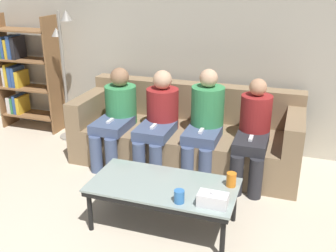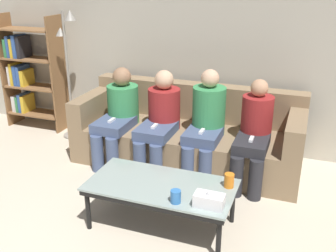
{
  "view_description": "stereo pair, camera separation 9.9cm",
  "coord_description": "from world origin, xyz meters",
  "px_view_note": "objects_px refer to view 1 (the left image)",
  "views": [
    {
      "loc": [
        1.09,
        -0.85,
        1.99
      ],
      "look_at": [
        0.0,
        2.37,
        0.65
      ],
      "focal_mm": 42.0,
      "sensor_mm": 36.0,
      "label": 1
    },
    {
      "loc": [
        1.18,
        -0.81,
        1.99
      ],
      "look_at": [
        0.0,
        2.37,
        0.65
      ],
      "focal_mm": 42.0,
      "sensor_mm": 36.0,
      "label": 2
    }
  ],
  "objects_px": {
    "cup_near_right": "(231,180)",
    "seated_person_right_end": "(253,130)",
    "cup_near_left": "(179,196)",
    "seated_person_left_end": "(117,113)",
    "tissue_box": "(213,200)",
    "seated_person_mid_right": "(205,120)",
    "coffee_table": "(163,188)",
    "standing_lamp": "(65,63)",
    "seated_person_mid_left": "(159,118)",
    "bookshelf": "(22,73)",
    "couch": "(187,135)"
  },
  "relations": [
    {
      "from": "bookshelf",
      "to": "seated_person_mid_right",
      "type": "distance_m",
      "value": 2.65
    },
    {
      "from": "seated_person_mid_right",
      "to": "couch",
      "type": "bearing_deg",
      "value": 140.46
    },
    {
      "from": "bookshelf",
      "to": "seated_person_mid_right",
      "type": "xyz_separation_m",
      "value": [
        2.6,
        -0.5,
        -0.17
      ]
    },
    {
      "from": "tissue_box",
      "to": "seated_person_right_end",
      "type": "relative_size",
      "value": 0.21
    },
    {
      "from": "cup_near_left",
      "to": "standing_lamp",
      "type": "height_order",
      "value": "standing_lamp"
    },
    {
      "from": "cup_near_left",
      "to": "bookshelf",
      "type": "relative_size",
      "value": 0.07
    },
    {
      "from": "cup_near_right",
      "to": "tissue_box",
      "type": "height_order",
      "value": "tissue_box"
    },
    {
      "from": "seated_person_mid_left",
      "to": "seated_person_right_end",
      "type": "relative_size",
      "value": 1.01
    },
    {
      "from": "coffee_table",
      "to": "seated_person_left_end",
      "type": "height_order",
      "value": "seated_person_left_end"
    },
    {
      "from": "coffee_table",
      "to": "seated_person_mid_right",
      "type": "bearing_deg",
      "value": 85.45
    },
    {
      "from": "seated_person_mid_left",
      "to": "seated_person_mid_right",
      "type": "height_order",
      "value": "seated_person_mid_right"
    },
    {
      "from": "tissue_box",
      "to": "seated_person_mid_right",
      "type": "bearing_deg",
      "value": 106.35
    },
    {
      "from": "seated_person_right_end",
      "to": "couch",
      "type": "bearing_deg",
      "value": 162.38
    },
    {
      "from": "bookshelf",
      "to": "seated_person_mid_left",
      "type": "height_order",
      "value": "bookshelf"
    },
    {
      "from": "coffee_table",
      "to": "cup_near_right",
      "type": "distance_m",
      "value": 0.55
    },
    {
      "from": "cup_near_left",
      "to": "tissue_box",
      "type": "distance_m",
      "value": 0.25
    },
    {
      "from": "seated_person_mid_left",
      "to": "seated_person_mid_right",
      "type": "xyz_separation_m",
      "value": [
        0.49,
        0.02,
        0.02
      ]
    },
    {
      "from": "standing_lamp",
      "to": "tissue_box",
      "type": "bearing_deg",
      "value": -35.97
    },
    {
      "from": "cup_near_right",
      "to": "bookshelf",
      "type": "height_order",
      "value": "bookshelf"
    },
    {
      "from": "bookshelf",
      "to": "standing_lamp",
      "type": "xyz_separation_m",
      "value": [
        0.76,
        -0.14,
        0.22
      ]
    },
    {
      "from": "seated_person_mid_left",
      "to": "tissue_box",
      "type": "bearing_deg",
      "value": -54.8
    },
    {
      "from": "seated_person_mid_left",
      "to": "cup_near_right",
      "type": "bearing_deg",
      "value": -43.52
    },
    {
      "from": "cup_near_left",
      "to": "seated_person_left_end",
      "type": "relative_size",
      "value": 0.1
    },
    {
      "from": "coffee_table",
      "to": "seated_person_mid_left",
      "type": "xyz_separation_m",
      "value": [
        -0.41,
        1.03,
        0.2
      ]
    },
    {
      "from": "couch",
      "to": "bookshelf",
      "type": "relative_size",
      "value": 1.62
    },
    {
      "from": "seated_person_right_end",
      "to": "coffee_table",
      "type": "bearing_deg",
      "value": -119.43
    },
    {
      "from": "coffee_table",
      "to": "cup_near_left",
      "type": "bearing_deg",
      "value": -47.13
    },
    {
      "from": "cup_near_right",
      "to": "tissue_box",
      "type": "xyz_separation_m",
      "value": [
        -0.08,
        -0.33,
        -0.01
      ]
    },
    {
      "from": "couch",
      "to": "coffee_table",
      "type": "xyz_separation_m",
      "value": [
        0.16,
        -1.26,
        0.06
      ]
    },
    {
      "from": "tissue_box",
      "to": "seated_person_mid_right",
      "type": "distance_m",
      "value": 1.29
    },
    {
      "from": "cup_near_left",
      "to": "seated_person_right_end",
      "type": "relative_size",
      "value": 0.1
    },
    {
      "from": "cup_near_right",
      "to": "bookshelf",
      "type": "xyz_separation_m",
      "value": [
        -3.04,
        1.41,
        0.3
      ]
    },
    {
      "from": "couch",
      "to": "cup_near_right",
      "type": "relative_size",
      "value": 21.13
    },
    {
      "from": "couch",
      "to": "cup_near_left",
      "type": "xyz_separation_m",
      "value": [
        0.36,
        -1.47,
        0.14
      ]
    },
    {
      "from": "coffee_table",
      "to": "bookshelf",
      "type": "distance_m",
      "value": 2.98
    },
    {
      "from": "couch",
      "to": "tissue_box",
      "type": "height_order",
      "value": "couch"
    },
    {
      "from": "tissue_box",
      "to": "cup_near_left",
      "type": "bearing_deg",
      "value": -172.1
    },
    {
      "from": "cup_near_right",
      "to": "seated_person_right_end",
      "type": "distance_m",
      "value": 0.88
    },
    {
      "from": "standing_lamp",
      "to": "seated_person_mid_right",
      "type": "xyz_separation_m",
      "value": [
        1.84,
        -0.36,
        -0.39
      ]
    },
    {
      "from": "cup_near_right",
      "to": "seated_person_right_end",
      "type": "bearing_deg",
      "value": 86.45
    },
    {
      "from": "bookshelf",
      "to": "seated_person_left_end",
      "type": "xyz_separation_m",
      "value": [
        1.61,
        -0.53,
        -0.2
      ]
    },
    {
      "from": "seated_person_mid_right",
      "to": "seated_person_right_end",
      "type": "xyz_separation_m",
      "value": [
        0.49,
        -0.03,
        -0.04
      ]
    },
    {
      "from": "couch",
      "to": "tissue_box",
      "type": "distance_m",
      "value": 1.57
    },
    {
      "from": "coffee_table",
      "to": "cup_near_right",
      "type": "bearing_deg",
      "value": 15.66
    },
    {
      "from": "seated_person_mid_left",
      "to": "cup_near_left",
      "type": "bearing_deg",
      "value": -63.97
    },
    {
      "from": "couch",
      "to": "seated_person_mid_right",
      "type": "relative_size",
      "value": 2.23
    },
    {
      "from": "cup_near_right",
      "to": "seated_person_right_end",
      "type": "height_order",
      "value": "seated_person_right_end"
    },
    {
      "from": "cup_near_right",
      "to": "tissue_box",
      "type": "relative_size",
      "value": 0.52
    },
    {
      "from": "tissue_box",
      "to": "standing_lamp",
      "type": "relative_size",
      "value": 0.14
    },
    {
      "from": "standing_lamp",
      "to": "seated_person_mid_left",
      "type": "height_order",
      "value": "standing_lamp"
    }
  ]
}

